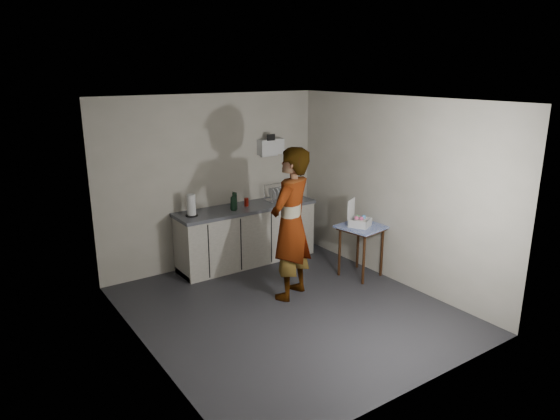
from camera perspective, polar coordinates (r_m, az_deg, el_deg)
ground at (r=6.44m, az=0.99°, el=-11.31°), size 4.00×4.00×0.00m
wall_back at (r=7.62m, az=-7.65°, el=3.27°), size 3.60×0.02×2.60m
wall_right at (r=7.12m, az=12.89°, el=2.11°), size 0.02×4.00×2.60m
wall_left at (r=5.18m, az=-15.33°, el=-3.19°), size 0.02×4.00×2.60m
ceiling at (r=5.74m, az=1.12°, el=12.40°), size 3.60×4.00×0.01m
kitchen_counter at (r=7.80m, az=-3.83°, el=-3.00°), size 2.24×0.62×0.91m
wall_shelf at (r=7.97m, az=-1.08°, el=7.23°), size 0.42×0.18×0.37m
side_table at (r=7.29m, az=9.30°, el=-2.53°), size 0.68×0.68×0.77m
standing_man at (r=6.45m, az=1.24°, el=-1.63°), size 0.87×0.75×2.01m
soap_bottle at (r=7.42m, az=-5.32°, el=1.02°), size 0.14×0.14×0.28m
soda_can at (r=7.66m, az=-3.86°, el=0.91°), size 0.07×0.07×0.13m
dark_bottle at (r=7.52m, az=-5.20°, el=1.07°), size 0.07×0.07×0.24m
paper_towel at (r=7.21m, az=-10.09°, el=0.48°), size 0.18×0.18×0.32m
dish_rack at (r=7.97m, az=-0.37°, el=1.51°), size 0.36×0.27×0.25m
bakery_box at (r=7.22m, az=9.01°, el=-1.17°), size 0.37×0.38×0.38m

